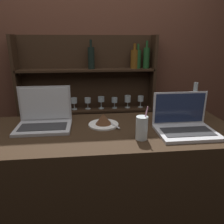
{
  "coord_description": "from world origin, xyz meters",
  "views": [
    {
      "loc": [
        -0.03,
        -0.9,
        1.59
      ],
      "look_at": [
        0.11,
        0.33,
        1.19
      ],
      "focal_mm": 35.0,
      "sensor_mm": 36.0,
      "label": 1
    }
  ],
  "objects_px": {
    "laptop_far": "(184,124)",
    "wine_bottle_clear": "(194,104)",
    "laptop_near": "(44,118)",
    "water_glass": "(142,128)",
    "cake_plate": "(104,121)"
  },
  "relations": [
    {
      "from": "laptop_near",
      "to": "wine_bottle_clear",
      "type": "bearing_deg",
      "value": 4.14
    },
    {
      "from": "laptop_near",
      "to": "wine_bottle_clear",
      "type": "relative_size",
      "value": 1.32
    },
    {
      "from": "laptop_near",
      "to": "cake_plate",
      "type": "relative_size",
      "value": 1.71
    },
    {
      "from": "cake_plate",
      "to": "water_glass",
      "type": "bearing_deg",
      "value": -49.73
    },
    {
      "from": "laptop_near",
      "to": "water_glass",
      "type": "relative_size",
      "value": 1.76
    },
    {
      "from": "laptop_near",
      "to": "laptop_far",
      "type": "height_order",
      "value": "laptop_near"
    },
    {
      "from": "wine_bottle_clear",
      "to": "laptop_far",
      "type": "bearing_deg",
      "value": -125.15
    },
    {
      "from": "laptop_far",
      "to": "wine_bottle_clear",
      "type": "bearing_deg",
      "value": 54.85
    },
    {
      "from": "laptop_near",
      "to": "wine_bottle_clear",
      "type": "xyz_separation_m",
      "value": [
        0.99,
        0.07,
        0.04
      ]
    },
    {
      "from": "laptop_near",
      "to": "wine_bottle_clear",
      "type": "height_order",
      "value": "wine_bottle_clear"
    },
    {
      "from": "laptop_near",
      "to": "water_glass",
      "type": "xyz_separation_m",
      "value": [
        0.55,
        -0.24,
        0.01
      ]
    },
    {
      "from": "laptop_far",
      "to": "wine_bottle_clear",
      "type": "height_order",
      "value": "wine_bottle_clear"
    },
    {
      "from": "laptop_near",
      "to": "laptop_far",
      "type": "distance_m",
      "value": 0.84
    },
    {
      "from": "laptop_far",
      "to": "wine_bottle_clear",
      "type": "distance_m",
      "value": 0.29
    },
    {
      "from": "wine_bottle_clear",
      "to": "laptop_near",
      "type": "bearing_deg",
      "value": -175.86
    }
  ]
}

